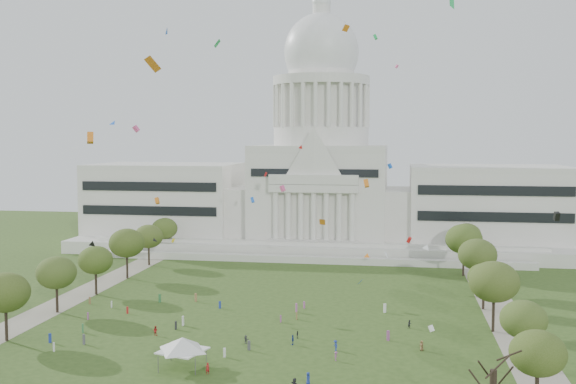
% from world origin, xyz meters
% --- Properties ---
extents(ground, '(400.00, 400.00, 0.00)m').
position_xyz_m(ground, '(0.00, 0.00, 0.00)').
color(ground, '#314A1A').
rests_on(ground, ground).
extents(capitol, '(160.00, 64.50, 91.30)m').
position_xyz_m(capitol, '(0.00, 113.59, 22.30)').
color(capitol, silver).
rests_on(capitol, ground).
extents(path_left, '(8.00, 160.00, 0.04)m').
position_xyz_m(path_left, '(-48.00, 30.00, 0.02)').
color(path_left, gray).
rests_on(path_left, ground).
extents(path_right, '(8.00, 160.00, 0.04)m').
position_xyz_m(path_right, '(48.00, 30.00, 0.02)').
color(path_right, gray).
rests_on(path_right, ground).
extents(row_tree_r_0, '(7.67, 7.67, 10.91)m').
position_xyz_m(row_tree_r_0, '(44.94, -19.59, 7.75)').
color(row_tree_r_0, black).
rests_on(row_tree_r_0, ground).
extents(row_tree_l_1, '(8.86, 8.86, 12.59)m').
position_xyz_m(row_tree_l_1, '(-44.07, -2.96, 8.95)').
color(row_tree_l_1, black).
rests_on(row_tree_l_1, ground).
extents(row_tree_r_1, '(7.58, 7.58, 10.78)m').
position_xyz_m(row_tree_r_1, '(46.22, -1.75, 7.66)').
color(row_tree_r_1, black).
rests_on(row_tree_r_1, ground).
extents(row_tree_l_2, '(8.42, 8.42, 11.97)m').
position_xyz_m(row_tree_l_2, '(-45.04, 17.30, 8.51)').
color(row_tree_l_2, black).
rests_on(row_tree_l_2, ground).
extents(row_tree_r_2, '(9.55, 9.55, 13.58)m').
position_xyz_m(row_tree_r_2, '(44.17, 17.44, 9.66)').
color(row_tree_r_2, black).
rests_on(row_tree_r_2, ground).
extents(row_tree_l_3, '(8.12, 8.12, 11.55)m').
position_xyz_m(row_tree_l_3, '(-44.09, 33.92, 8.21)').
color(row_tree_l_3, black).
rests_on(row_tree_l_3, ground).
extents(row_tree_r_3, '(7.01, 7.01, 9.98)m').
position_xyz_m(row_tree_r_3, '(44.40, 34.48, 7.08)').
color(row_tree_r_3, black).
rests_on(row_tree_r_3, ground).
extents(row_tree_l_4, '(9.29, 9.29, 13.21)m').
position_xyz_m(row_tree_l_4, '(-44.08, 52.42, 9.39)').
color(row_tree_l_4, black).
rests_on(row_tree_l_4, ground).
extents(row_tree_r_4, '(9.19, 9.19, 13.06)m').
position_xyz_m(row_tree_r_4, '(44.76, 50.04, 9.29)').
color(row_tree_r_4, black).
rests_on(row_tree_r_4, ground).
extents(row_tree_l_5, '(8.33, 8.33, 11.85)m').
position_xyz_m(row_tree_l_5, '(-45.22, 71.01, 8.42)').
color(row_tree_l_5, black).
rests_on(row_tree_l_5, ground).
extents(row_tree_r_5, '(9.82, 9.82, 13.96)m').
position_xyz_m(row_tree_r_5, '(43.49, 70.19, 9.93)').
color(row_tree_r_5, black).
rests_on(row_tree_r_5, ground).
extents(row_tree_l_6, '(8.19, 8.19, 11.64)m').
position_xyz_m(row_tree_l_6, '(-46.87, 89.14, 8.27)').
color(row_tree_l_6, black).
rests_on(row_tree_l_6, ground).
extents(row_tree_r_6, '(8.42, 8.42, 11.97)m').
position_xyz_m(row_tree_r_6, '(45.96, 88.13, 8.51)').
color(row_tree_r_6, black).
rests_on(row_tree_r_6, ground).
extents(big_bare_tree, '(6.00, 5.00, 12.80)m').
position_xyz_m(big_bare_tree, '(38.00, -28.00, 8.67)').
color(big_bare_tree, black).
rests_on(big_bare_tree, ground).
extents(event_tent, '(11.28, 11.28, 5.08)m').
position_xyz_m(event_tent, '(-7.91, -11.49, 3.94)').
color(event_tent, '#4C4C4C').
rests_on(event_tent, ground).
extents(person_0, '(1.02, 1.00, 1.78)m').
position_xyz_m(person_0, '(30.35, 3.60, 0.89)').
color(person_0, olive).
rests_on(person_0, ground).
extents(person_2, '(0.95, 0.85, 1.66)m').
position_xyz_m(person_2, '(28.51, 17.13, 0.83)').
color(person_2, '#26262B').
rests_on(person_2, ground).
extents(person_3, '(1.15, 1.36, 1.88)m').
position_xyz_m(person_3, '(15.56, 1.09, 0.94)').
color(person_3, navy).
rests_on(person_3, ground).
extents(person_4, '(0.79, 1.15, 1.79)m').
position_xyz_m(person_4, '(7.70, 3.27, 0.90)').
color(person_4, navy).
rests_on(person_4, ground).
extents(person_5, '(1.42, 1.36, 1.52)m').
position_xyz_m(person_5, '(-0.73, 2.59, 0.76)').
color(person_5, '#4C4C51').
rests_on(person_5, ground).
extents(person_6, '(0.70, 0.98, 1.87)m').
position_xyz_m(person_6, '(12.99, -15.55, 0.94)').
color(person_6, navy).
rests_on(person_6, ground).
extents(person_7, '(0.82, 0.80, 1.83)m').
position_xyz_m(person_7, '(-3.15, -13.70, 0.91)').
color(person_7, '#B21E1E').
rests_on(person_7, ground).
extents(person_8, '(0.99, 0.76, 1.80)m').
position_xyz_m(person_8, '(-18.55, 4.72, 0.90)').
color(person_8, '#B21E1E').
rests_on(person_8, ground).
extents(person_9, '(0.73, 1.11, 1.57)m').
position_xyz_m(person_9, '(16.15, -4.23, 0.79)').
color(person_9, '#994C8C').
rests_on(person_9, ground).
extents(person_10, '(0.52, 0.86, 1.41)m').
position_xyz_m(person_10, '(7.96, 7.20, 0.70)').
color(person_10, '#26262B').
rests_on(person_10, ground).
extents(distant_crowd, '(66.52, 38.78, 1.93)m').
position_xyz_m(distant_crowd, '(-12.44, 13.83, 0.87)').
color(distant_crowd, navy).
rests_on(distant_crowd, ground).
extents(kite_swarm, '(92.10, 107.22, 56.20)m').
position_xyz_m(kite_swarm, '(0.89, 8.09, 29.57)').
color(kite_swarm, '#E54C8C').
rests_on(kite_swarm, ground).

